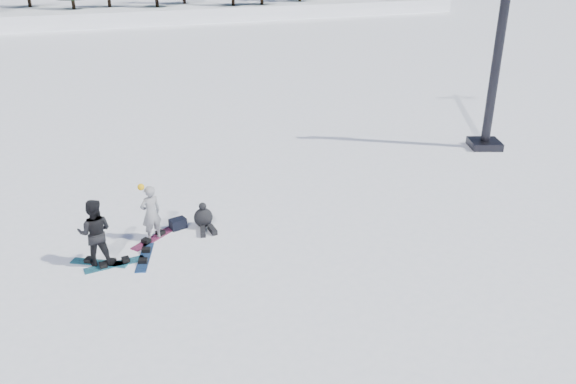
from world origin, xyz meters
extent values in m
plane|color=white|center=(0.00, 0.00, 0.00)|extent=(420.00, 420.00, 0.00)
cube|color=white|center=(0.00, 55.00, -1.00)|extent=(90.00, 14.00, 5.00)
ellipsoid|color=white|center=(20.00, 200.00, -14.63)|extent=(182.00, 140.00, 53.20)
ellipsoid|color=white|center=(110.00, 185.00, -13.86)|extent=(156.00, 120.00, 50.40)
ellipsoid|color=white|center=(60.00, 150.00, -12.38)|extent=(117.00, 90.00, 45.00)
cylinder|color=black|center=(12.16, 4.00, 3.89)|extent=(0.35, 0.35, 7.78)
cube|color=black|center=(12.16, 4.00, 0.15)|extent=(1.54, 1.54, 0.29)
imported|color=#939297|center=(-1.60, 1.44, 0.79)|extent=(0.67, 0.53, 1.59)
sphere|color=#F6B10C|center=(-1.80, 1.32, 1.64)|extent=(0.18, 0.18, 0.18)
imported|color=black|center=(-3.12, 0.67, 0.88)|extent=(1.00, 0.87, 1.77)
ellipsoid|color=black|center=(-0.13, 1.61, 0.30)|extent=(0.59, 0.52, 0.57)
sphere|color=black|center=(-0.13, 1.61, 0.65)|extent=(0.22, 0.22, 0.22)
cube|color=black|center=(0.01, 1.20, 0.07)|extent=(0.16, 0.50, 0.15)
cube|color=black|center=(-0.27, 1.20, 0.07)|extent=(0.26, 0.52, 0.15)
cube|color=black|center=(-0.83, 1.81, 0.15)|extent=(0.51, 0.39, 0.30)
cube|color=#8E1F4B|center=(-1.60, 1.44, 0.01)|extent=(1.38, 1.11, 0.03)
cube|color=teal|center=(-3.12, 0.67, 0.01)|extent=(1.41, 1.05, 0.03)
cube|color=#19708A|center=(-2.78, 0.43, 0.01)|extent=(1.52, 0.39, 0.03)
cube|color=navy|center=(-2.01, 0.50, 0.01)|extent=(0.74, 1.51, 0.03)
camera|label=1|loc=(-3.60, -12.60, 7.36)|focal=35.00mm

